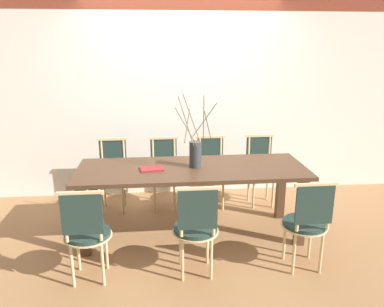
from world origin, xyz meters
name	(u,v)px	position (x,y,z in m)	size (l,w,h in m)	color
ground_plane	(192,234)	(0.00, 0.00, 0.00)	(16.00, 16.00, 0.00)	#9E7047
wall_rear	(183,74)	(0.00, 1.27, 1.60)	(12.00, 0.06, 3.20)	white
dining_table	(192,177)	(0.00, 0.00, 0.65)	(2.35, 0.84, 0.76)	#4C3321
chair_near_leftend	(87,231)	(-0.96, -0.75, 0.48)	(0.41, 0.41, 0.88)	#233833
chair_near_left	(196,226)	(-0.04, -0.75, 0.48)	(0.41, 0.41, 0.88)	#233833
chair_near_center	(307,221)	(0.95, -0.75, 0.48)	(0.41, 0.41, 0.88)	#233833
chair_far_leftend	(113,172)	(-0.90, 0.75, 0.48)	(0.41, 0.41, 0.88)	#233833
chair_far_left	(164,170)	(-0.27, 0.75, 0.48)	(0.41, 0.41, 0.88)	#233833
chair_far_center	(211,169)	(0.31, 0.75, 0.48)	(0.41, 0.41, 0.88)	#233833
chair_far_right	(261,167)	(0.94, 0.75, 0.48)	(0.41, 0.41, 0.88)	#233833
vase_centerpiece	(195,153)	(0.03, 0.01, 0.91)	(0.42, 0.42, 0.76)	#33383D
book_stack	(152,169)	(-0.41, -0.03, 0.76)	(0.25, 0.19, 0.02)	maroon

